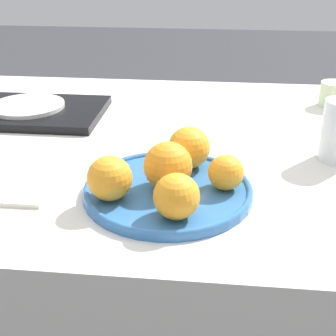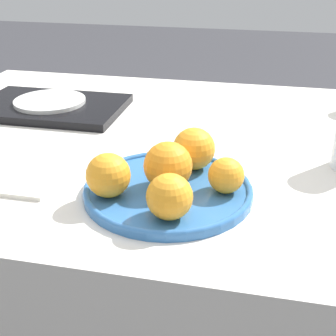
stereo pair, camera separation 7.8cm
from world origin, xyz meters
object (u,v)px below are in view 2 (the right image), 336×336
at_px(orange_2, 226,175).
at_px(napkin, 22,176).
at_px(fruit_platter, 168,189).
at_px(side_plate, 50,101).
at_px(orange_1, 108,175).
at_px(orange_0, 168,166).
at_px(serving_tray, 50,107).
at_px(orange_4, 194,149).
at_px(orange_3, 170,197).

relative_size(orange_2, napkin, 0.41).
xyz_separation_m(fruit_platter, napkin, (-0.27, 0.00, -0.01)).
height_order(fruit_platter, side_plate, side_plate).
relative_size(orange_1, napkin, 0.50).
bearing_deg(orange_2, orange_0, -175.68).
xyz_separation_m(fruit_platter, serving_tray, (-0.39, 0.36, 0.00)).
bearing_deg(orange_1, orange_4, 47.67).
xyz_separation_m(orange_1, napkin, (-0.18, 0.05, -0.05)).
xyz_separation_m(orange_0, napkin, (-0.27, 0.00, -0.05)).
distance_m(orange_1, serving_tray, 0.51).
xyz_separation_m(orange_1, orange_4, (0.12, 0.13, 0.00)).
distance_m(orange_0, side_plate, 0.53).
relative_size(fruit_platter, serving_tray, 0.79).
bearing_deg(orange_1, serving_tray, 126.04).
xyz_separation_m(orange_4, side_plate, (-0.42, 0.28, -0.03)).
distance_m(fruit_platter, serving_tray, 0.53).
distance_m(fruit_platter, orange_4, 0.10).
height_order(orange_4, napkin, orange_4).
bearing_deg(orange_3, orange_1, 157.82).
relative_size(fruit_platter, side_plate, 1.61).
bearing_deg(serving_tray, orange_2, -36.26).
relative_size(orange_3, side_plate, 0.40).
height_order(orange_0, orange_4, orange_0).
relative_size(orange_0, orange_4, 1.06).
distance_m(orange_3, side_plate, 0.61).
xyz_separation_m(orange_2, orange_4, (-0.07, 0.08, 0.01)).
bearing_deg(side_plate, napkin, -72.75).
xyz_separation_m(orange_0, orange_1, (-0.09, -0.05, -0.00)).
bearing_deg(orange_4, orange_2, -49.14).
distance_m(orange_1, side_plate, 0.50).
bearing_deg(napkin, orange_1, -14.46).
height_order(orange_3, napkin, orange_3).
xyz_separation_m(serving_tray, side_plate, (0.00, 0.00, 0.02)).
relative_size(orange_2, orange_3, 0.85).
bearing_deg(napkin, serving_tray, 107.25).
xyz_separation_m(orange_2, orange_3, (-0.07, -0.10, 0.01)).
distance_m(fruit_platter, side_plate, 0.53).
bearing_deg(fruit_platter, orange_2, 4.34).
bearing_deg(orange_4, orange_0, -109.32).
xyz_separation_m(orange_0, orange_3, (0.02, -0.09, -0.01)).
relative_size(fruit_platter, orange_0, 3.51).
height_order(orange_0, serving_tray, orange_0).
bearing_deg(serving_tray, orange_0, -43.12).
height_order(fruit_platter, orange_2, orange_2).
relative_size(orange_3, serving_tray, 0.19).
height_order(orange_4, serving_tray, orange_4).
xyz_separation_m(orange_1, orange_2, (0.19, 0.05, -0.01)).
relative_size(orange_4, side_plate, 0.43).
bearing_deg(orange_0, serving_tray, 136.88).
height_order(orange_1, serving_tray, orange_1).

